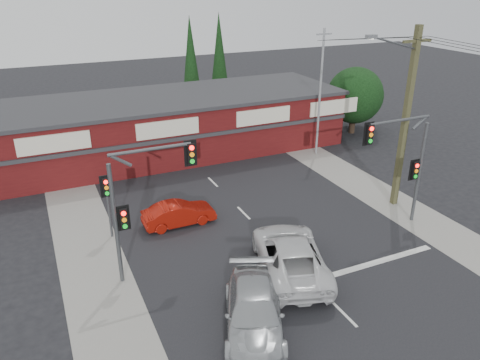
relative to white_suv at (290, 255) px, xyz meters
name	(u,v)px	position (x,y,z in m)	size (l,w,h in m)	color
ground	(294,264)	(0.48, 0.39, -0.84)	(120.00, 120.00, 0.00)	black
road_strip	(248,217)	(0.48, 5.39, -0.84)	(14.00, 70.00, 0.01)	black
verge_left	(89,252)	(-8.02, 5.39, -0.83)	(3.00, 70.00, 0.02)	gray
verge_right	(371,190)	(8.98, 5.39, -0.83)	(3.00, 70.00, 0.02)	gray
stop_line	(376,262)	(3.98, -1.11, -0.83)	(6.50, 0.35, 0.01)	silver
white_suv	(290,255)	(0.00, 0.00, 0.00)	(2.80, 6.07, 1.69)	silver
silver_suv	(254,312)	(-3.12, -2.72, -0.07)	(2.16, 5.31, 1.54)	#ABAEB0
red_sedan	(179,214)	(-3.19, 6.21, -0.21)	(1.34, 3.86, 1.27)	#971409
lane_dashes	(227,196)	(0.48, 8.27, -0.83)	(0.12, 53.36, 0.01)	silver
shop_building	(166,124)	(-0.52, 17.37, 1.29)	(27.30, 8.40, 4.22)	#460E0F
tree_cluster	(353,98)	(15.17, 15.83, 2.05)	(5.90, 5.10, 5.50)	#2D2116
conifer_near	(191,60)	(3.98, 24.39, 4.64)	(1.80, 1.80, 9.25)	#2D2116
conifer_far	(219,54)	(7.48, 26.39, 4.64)	(1.80, 1.80, 9.25)	#2D2116
traffic_mast_left	(139,195)	(-5.95, 2.39, 3.09)	(3.77, 0.27, 5.97)	#47494C
traffic_mast_right	(405,155)	(7.34, 1.39, 3.10)	(3.96, 0.27, 5.97)	#47494C
pedestal_signal	(107,194)	(-6.72, 6.39, 1.56)	(0.55, 0.27, 3.38)	#47494C
utility_pole	(405,114)	(8.84, 3.37, 4.55)	(4.38, 0.59, 10.00)	#4D4B2B
steel_pole	(320,91)	(9.48, 12.39, 3.86)	(1.20, 0.16, 9.00)	gray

